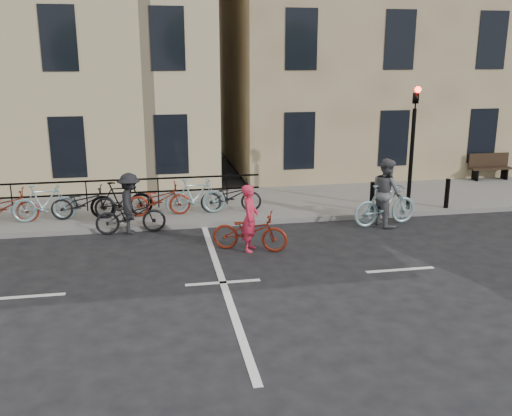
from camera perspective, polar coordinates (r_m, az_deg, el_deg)
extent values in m
plane|color=black|center=(12.18, -3.32, -7.47)|extent=(120.00, 120.00, 0.00)
cube|color=slate|center=(17.95, -18.63, -0.52)|extent=(46.00, 4.00, 0.15)
cube|color=#98805B|center=(26.33, 13.27, 17.98)|extent=(14.00, 10.00, 12.00)
cylinder|color=black|center=(17.52, 15.25, 4.67)|extent=(0.12, 0.12, 3.00)
imported|color=black|center=(17.29, 15.70, 11.03)|extent=(0.15, 0.18, 0.90)
sphere|color=#FF0C05|center=(17.18, 15.90, 11.33)|extent=(0.18, 0.18, 0.18)
cylinder|color=black|center=(17.17, 11.53, 1.10)|extent=(0.14, 0.14, 0.90)
cylinder|color=black|center=(18.19, 18.56, 1.40)|extent=(0.14, 0.14, 0.90)
cube|color=black|center=(22.61, 21.06, 3.10)|extent=(0.06, 0.38, 0.40)
cube|color=black|center=(23.26, 23.59, 3.15)|extent=(0.06, 0.38, 0.40)
cube|color=black|center=(22.88, 22.40, 3.69)|extent=(1.60, 0.40, 0.06)
cube|color=black|center=(22.98, 22.23, 4.49)|extent=(1.60, 0.06, 0.50)
cube|color=black|center=(17.64, -16.58, 1.23)|extent=(10.40, 0.04, 0.95)
imported|color=maroon|center=(17.14, -23.85, 0.14)|extent=(1.80, 0.63, 0.95)
imported|color=#87ACB1|center=(16.91, -20.41, 0.49)|extent=(1.75, 0.49, 1.05)
imported|color=black|center=(16.77, -16.87, 0.49)|extent=(1.80, 0.63, 0.95)
imported|color=black|center=(16.67, -13.29, 0.84)|extent=(1.75, 0.49, 1.05)
imported|color=maroon|center=(16.66, -9.68, 0.84)|extent=(1.80, 0.63, 0.95)
imported|color=#87ACB1|center=(16.69, -6.08, 1.19)|extent=(1.75, 0.49, 1.05)
imported|color=black|center=(16.81, -2.51, 1.18)|extent=(1.80, 0.63, 0.95)
imported|color=maroon|center=(13.94, -0.62, -2.35)|extent=(1.96, 1.28, 0.97)
imported|color=#D82645|center=(13.84, -0.62, -1.01)|extent=(0.59, 0.71, 1.65)
imported|color=#87ACB1|center=(16.36, 12.82, 0.31)|extent=(2.04, 0.91, 1.19)
imported|color=#595A5E|center=(16.28, 12.89, 1.54)|extent=(0.88, 1.05, 1.91)
imported|color=black|center=(15.64, -12.42, -0.76)|extent=(1.89, 0.75, 0.97)
imported|color=black|center=(15.55, -12.49, 0.44)|extent=(0.67, 1.10, 1.65)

